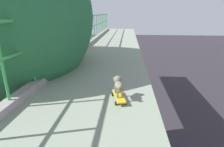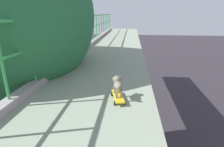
{
  "view_description": "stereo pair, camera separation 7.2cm",
  "coord_description": "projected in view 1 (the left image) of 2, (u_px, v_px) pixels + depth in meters",
  "views": [
    {
      "loc": [
        1.6,
        0.52,
        6.73
      ],
      "look_at": [
        1.29,
        4.11,
        5.51
      ],
      "focal_mm": 29.03,
      "sensor_mm": 36.0,
      "label": 1
    },
    {
      "loc": [
        1.67,
        0.52,
        6.73
      ],
      "look_at": [
        1.29,
        4.11,
        5.51
      ],
      "focal_mm": 29.03,
      "sensor_mm": 36.0,
      "label": 2
    }
  ],
  "objects": [
    {
      "name": "city_bus",
      "position": [
        31.0,
        58.0,
        20.55
      ],
      "size": [
        2.74,
        11.44,
        3.3
      ],
      "color": "white",
      "rests_on": "ground"
    },
    {
      "name": "toy_skateboard",
      "position": [
        119.0,
        96.0,
        3.16
      ],
      "size": [
        0.29,
        0.56,
        0.09
      ],
      "color": "gold",
      "rests_on": "overpass_deck"
    },
    {
      "name": "small_dog",
      "position": [
        118.0,
        84.0,
        3.14
      ],
      "size": [
        0.21,
        0.38,
        0.32
      ],
      "color": "slate",
      "rests_on": "toy_skateboard"
    }
  ]
}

